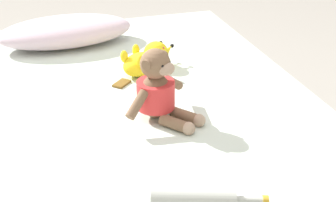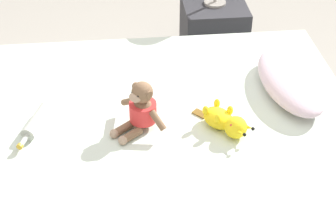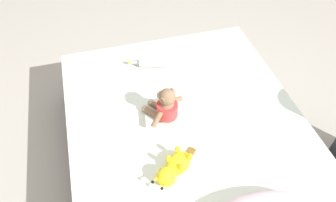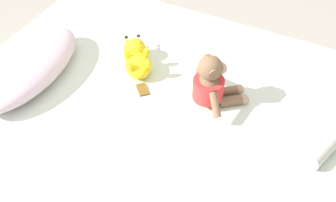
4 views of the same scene
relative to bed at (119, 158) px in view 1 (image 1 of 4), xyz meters
The scene contains 5 objects.
bed is the anchor object (origin of this frame).
pillow 0.68m from the bed, 98.57° to the left, with size 0.59×0.31×0.12m.
plush_monkey 0.36m from the bed, 49.24° to the right, with size 0.26×0.25×0.24m.
plush_yellow_creature 0.40m from the bed, 54.12° to the left, with size 0.29×0.25×0.10m.
glass_bottle 0.65m from the bed, 83.12° to the right, with size 0.28×0.13×0.06m.
Camera 1 is at (-0.28, -1.51, 1.24)m, focal length 54.43 mm.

